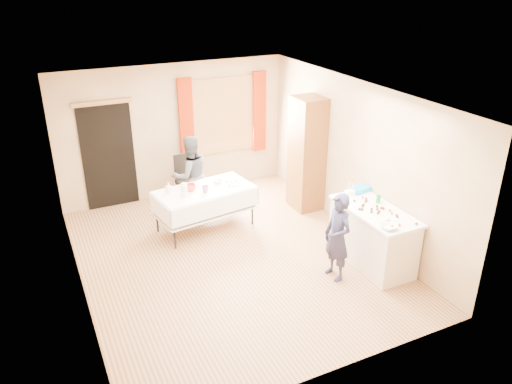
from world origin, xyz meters
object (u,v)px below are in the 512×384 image
cabinet (307,154)px  chair (189,189)px  party_table (205,205)px  counter (372,236)px  girl (337,237)px  woman (191,176)px

cabinet → chair: cabinet is taller
party_table → counter: bearing=-56.8°
cabinet → girl: (-0.82, -2.26, -0.39)m
woman → girl: bearing=107.4°
woman → chair: bearing=-106.7°
party_table → girl: 2.56m
party_table → chair: bearing=77.7°
counter → chair: (-1.85, 3.25, -0.16)m
chair → girl: bearing=-80.0°
party_table → woman: woman is taller
cabinet → woman: cabinet is taller
cabinet → counter: (-0.10, -2.16, -0.61)m
counter → party_table: (-1.92, 2.16, -0.01)m
counter → party_table: 2.89m
counter → girl: 0.76m
girl → woman: bearing=-162.0°
counter → chair: size_ratio=1.50×
party_table → chair: chair is taller
chair → party_table: bearing=-102.3°
girl → woman: woman is taller
girl → party_table: bearing=-156.5°
cabinet → counter: 2.25m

